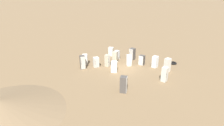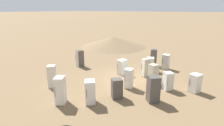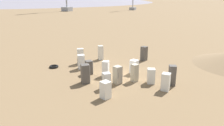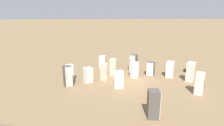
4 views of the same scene
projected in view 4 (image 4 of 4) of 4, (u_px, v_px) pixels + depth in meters
The scene contains 17 objects.
ground_plane at pixel (128, 83), 16.24m from camera, with size 1000.00×1000.00×0.00m, color brown.
discarded_fridge_0 at pixel (102, 62), 21.20m from camera, with size 0.89×0.93×1.43m.
discarded_fridge_1 at pixel (170, 69), 17.74m from camera, with size 0.98×0.99×1.63m.
discarded_fridge_2 at pixel (68, 76), 15.30m from camera, with size 0.84×0.80×1.89m.
discarded_fridge_3 at pixel (190, 72), 16.52m from camera, with size 0.92×0.97×1.87m.
discarded_fridge_4 at pixel (113, 67), 18.29m from camera, with size 0.87×0.89×1.71m.
discarded_fridge_5 at pixel (70, 73), 16.77m from camera, with size 0.69×0.73×1.57m.
discarded_fridge_6 at pixel (104, 72), 16.81m from camera, with size 0.78×0.79×1.71m.
discarded_fridge_7 at pixel (119, 79), 15.13m from camera, with size 0.81×0.90×1.47m.
discarded_fridge_8 at pixel (154, 104), 10.48m from camera, with size 0.84×0.88×1.80m.
discarded_fridge_9 at pixel (199, 83), 13.73m from camera, with size 0.86×0.86×1.81m.
discarded_fridge_10 at pixel (151, 69), 18.28m from camera, with size 0.99×0.99×1.44m.
discarded_fridge_11 at pixel (133, 62), 20.09m from camera, with size 1.05×1.05×1.82m.
discarded_fridge_12 at pixel (113, 65), 19.76m from camera, with size 0.90×0.90×1.44m.
discarded_fridge_13 at pixel (88, 75), 16.24m from camera, with size 0.91×0.89×1.44m.
discarded_fridge_14 at pixel (134, 70), 17.64m from camera, with size 0.68×0.73×1.61m.
scrap_tire at pixel (188, 71), 19.68m from camera, with size 1.04×1.04×0.24m.
Camera 4 is at (14.23, -5.60, 5.97)m, focal length 28.00 mm.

